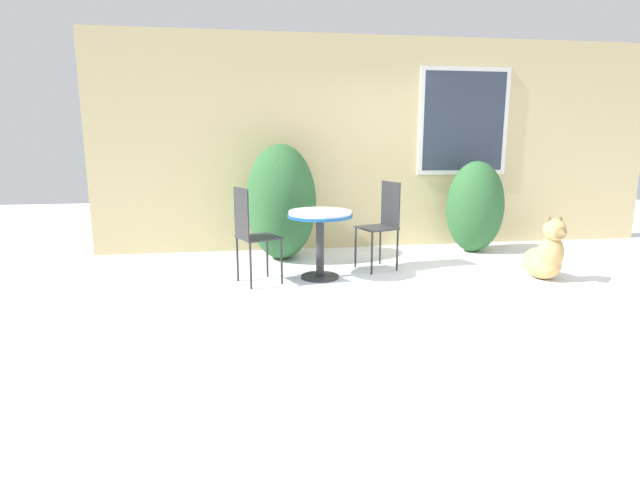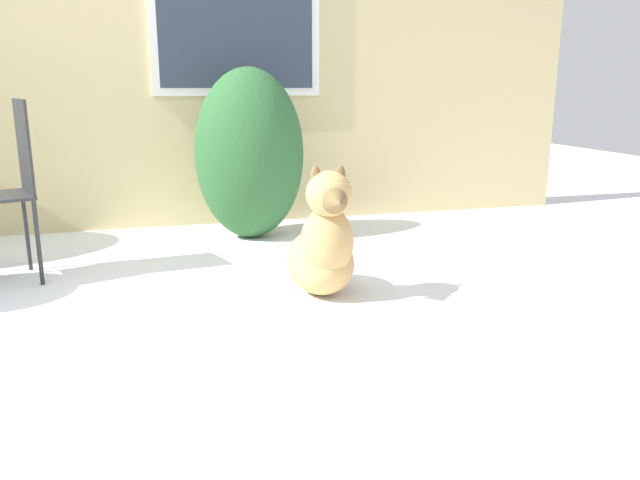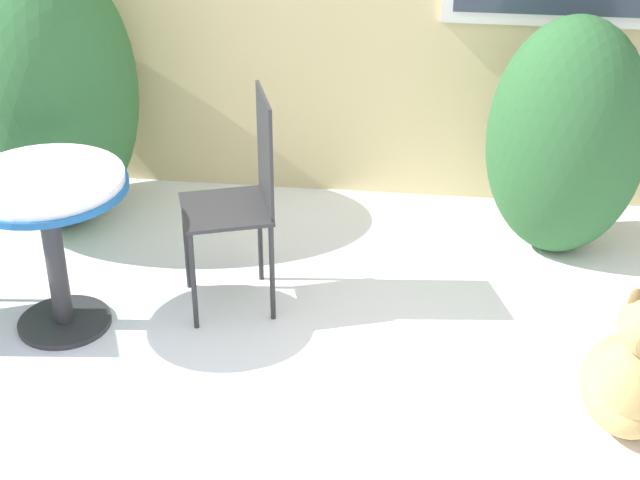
{
  "view_description": "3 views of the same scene",
  "coord_description": "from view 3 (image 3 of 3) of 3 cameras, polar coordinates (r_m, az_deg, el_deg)",
  "views": [
    {
      "loc": [
        -2.0,
        -4.68,
        1.52
      ],
      "look_at": [
        -1.19,
        0.64,
        0.43
      ],
      "focal_mm": 28.0,
      "sensor_mm": 36.0,
      "label": 1
    },
    {
      "loc": [
        0.39,
        -2.88,
        1.11
      ],
      "look_at": [
        1.25,
        0.26,
        0.29
      ],
      "focal_mm": 35.0,
      "sensor_mm": 36.0,
      "label": 2
    },
    {
      "loc": [
        0.43,
        -2.91,
        2.55
      ],
      "look_at": [
        0.0,
        0.6,
        0.55
      ],
      "focal_mm": 55.0,
      "sensor_mm": 36.0,
      "label": 3
    }
  ],
  "objects": [
    {
      "name": "shrub_left",
      "position": [
        5.28,
        -15.49,
        8.29
      ],
      "size": [
        0.89,
        1.07,
        1.47
      ],
      "color": "#2D6033",
      "rests_on": "ground_plane"
    },
    {
      "name": "dog",
      "position": [
        3.94,
        17.73,
        -7.55
      ],
      "size": [
        0.37,
        0.74,
        0.72
      ],
      "rotation": [
        0.0,
        0.0,
        -0.02
      ],
      "color": "tan",
      "rests_on": "ground_plane"
    },
    {
      "name": "ground_plane",
      "position": [
        3.89,
        -1.1,
        -11.44
      ],
      "size": [
        16.0,
        16.0,
        0.0
      ],
      "primitive_type": "plane",
      "color": "white"
    },
    {
      "name": "patio_table",
      "position": [
        4.36,
        -15.58,
        1.8
      ],
      "size": [
        0.71,
        0.71,
        0.75
      ],
      "color": "#2D2D30",
      "rests_on": "ground_plane"
    },
    {
      "name": "patio_chair_near_table",
      "position": [
        4.41,
        -4.54,
        2.73
      ],
      "size": [
        0.5,
        0.5,
        1.03
      ],
      "rotation": [
        0.0,
        0.0,
        -1.24
      ],
      "color": "#2D2D30",
      "rests_on": "ground_plane"
    },
    {
      "name": "shrub_middle",
      "position": [
        4.98,
        14.19,
        5.74
      ],
      "size": [
        0.79,
        0.62,
        1.24
      ],
      "color": "#2D6033",
      "rests_on": "ground_plane"
    }
  ]
}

